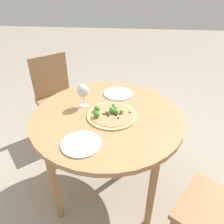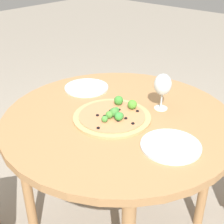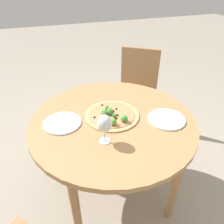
{
  "view_description": "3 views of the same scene",
  "coord_description": "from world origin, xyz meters",
  "px_view_note": "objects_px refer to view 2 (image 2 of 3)",
  "views": [
    {
      "loc": [
        -0.15,
        1.24,
        1.56
      ],
      "look_at": [
        -0.03,
        0.01,
        0.75
      ],
      "focal_mm": 35.0,
      "sensor_mm": 36.0,
      "label": 1
    },
    {
      "loc": [
        -0.93,
        -0.78,
        1.41
      ],
      "look_at": [
        -0.03,
        0.01,
        0.75
      ],
      "focal_mm": 50.0,
      "sensor_mm": 36.0,
      "label": 2
    },
    {
      "loc": [
        1.05,
        -0.35,
        1.53
      ],
      "look_at": [
        -0.03,
        0.01,
        0.75
      ],
      "focal_mm": 35.0,
      "sensor_mm": 36.0,
      "label": 3
    }
  ],
  "objects_px": {
    "plate_near": "(171,146)",
    "plate_far": "(87,88)",
    "pizza": "(113,115)",
    "wine_glass": "(163,85)"
  },
  "relations": [
    {
      "from": "plate_near",
      "to": "plate_far",
      "type": "bearing_deg",
      "value": 75.14
    },
    {
      "from": "wine_glass",
      "to": "plate_near",
      "type": "distance_m",
      "value": 0.33
    },
    {
      "from": "pizza",
      "to": "plate_near",
      "type": "distance_m",
      "value": 0.31
    },
    {
      "from": "pizza",
      "to": "plate_near",
      "type": "bearing_deg",
      "value": -94.7
    },
    {
      "from": "wine_glass",
      "to": "plate_far",
      "type": "relative_size",
      "value": 0.75
    },
    {
      "from": "pizza",
      "to": "wine_glass",
      "type": "relative_size",
      "value": 2.0
    },
    {
      "from": "pizza",
      "to": "wine_glass",
      "type": "bearing_deg",
      "value": -27.74
    },
    {
      "from": "wine_glass",
      "to": "plate_far",
      "type": "xyz_separation_m",
      "value": [
        -0.07,
        0.42,
        -0.11
      ]
    },
    {
      "from": "plate_near",
      "to": "pizza",
      "type": "bearing_deg",
      "value": 85.3
    },
    {
      "from": "wine_glass",
      "to": "pizza",
      "type": "bearing_deg",
      "value": 152.26
    }
  ]
}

